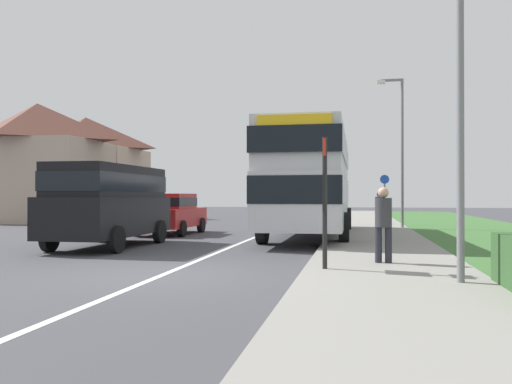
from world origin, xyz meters
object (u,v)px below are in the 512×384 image
double_decker_bus (310,178)px  pedestrian_at_stop (383,221)px  parked_van_black (109,199)px  parked_car_red (170,212)px  bus_stop_sign (325,193)px  cycle_route_sign (385,197)px  street_lamp_mid (400,142)px  street_lamp_near (453,27)px  pedestrian_walking_away (379,208)px

double_decker_bus → pedestrian_at_stop: bearing=-74.6°
parked_van_black → parked_car_red: 5.25m
parked_van_black → bus_stop_sign: 7.77m
double_decker_bus → cycle_route_sign: 8.23m
parked_car_red → street_lamp_mid: size_ratio=0.60×
street_lamp_mid → bus_stop_sign: bearing=-100.1°
parked_van_black → street_lamp_mid: street_lamp_mid is taller
double_decker_bus → street_lamp_near: size_ratio=1.42×
double_decker_bus → street_lamp_near: street_lamp_near is taller
double_decker_bus → pedestrian_walking_away: size_ratio=6.19×
parked_van_black → bus_stop_sign: size_ratio=1.90×
parked_van_black → bus_stop_sign: bus_stop_sign is taller
street_lamp_mid → parked_van_black: bearing=-133.5°
parked_car_red → pedestrian_walking_away: bearing=25.1°
parked_van_black → street_lamp_near: bearing=-32.5°
double_decker_bus → street_lamp_near: (3.13, -10.12, 2.05)m
parked_car_red → street_lamp_mid: street_lamp_mid is taller
bus_stop_sign → street_lamp_near: (2.10, -1.18, 2.65)m
parked_van_black → street_lamp_near: size_ratio=0.68×
pedestrian_at_stop → cycle_route_sign: cycle_route_sign is taller
parked_van_black → pedestrian_walking_away: bearing=48.3°
street_lamp_mid → pedestrian_walking_away: bearing=-156.1°
pedestrian_walking_away → pedestrian_at_stop: bearing=-92.0°
parked_van_black → cycle_route_sign: 14.90m
bus_stop_sign → street_lamp_mid: size_ratio=0.39×
bus_stop_sign → street_lamp_mid: bearing=79.9°
pedestrian_at_stop → double_decker_bus: bearing=105.4°
pedestrian_at_stop → street_lamp_mid: 12.97m
parked_van_black → pedestrian_at_stop: 8.26m
pedestrian_at_stop → street_lamp_near: bearing=-66.9°
parked_van_black → cycle_route_sign: size_ratio=1.96×
pedestrian_at_stop → parked_van_black: bearing=157.3°
cycle_route_sign → double_decker_bus: bearing=-111.3°
pedestrian_walking_away → street_lamp_mid: street_lamp_mid is taller
bus_stop_sign → cycle_route_sign: bus_stop_sign is taller
bus_stop_sign → street_lamp_near: size_ratio=0.36×
double_decker_bus → pedestrian_at_stop: size_ratio=6.19×
pedestrian_at_stop → cycle_route_sign: size_ratio=0.66×
double_decker_bus → parked_van_black: bearing=-139.6°
bus_stop_sign → street_lamp_near: street_lamp_near is taller
pedestrian_at_stop → street_lamp_mid: size_ratio=0.25×
parked_van_black → street_lamp_mid: bearing=46.5°
double_decker_bus → parked_car_red: bearing=174.0°
parked_van_black → street_lamp_near: 10.56m
street_lamp_near → pedestrian_at_stop: bearing=113.1°
double_decker_bus → parked_van_black: 7.20m
double_decker_bus → bus_stop_sign: bearing=-83.4°
street_lamp_near → pedestrian_walking_away: bearing=92.2°
parked_car_red → street_lamp_near: bearing=-51.1°
pedestrian_at_stop → pedestrian_walking_away: 12.20m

